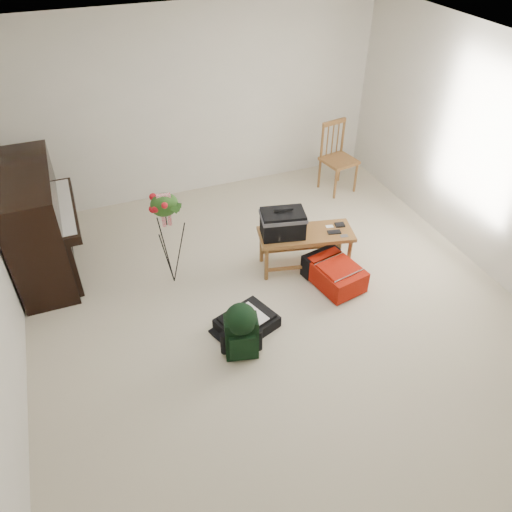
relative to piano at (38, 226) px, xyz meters
name	(u,v)px	position (x,y,z in m)	size (l,w,h in m)	color
floor	(277,310)	(2.19, -1.60, -0.60)	(5.00, 5.50, 0.01)	beige
ceiling	(286,70)	(2.19, -1.60, 1.90)	(5.00, 5.50, 0.01)	white
wall_back	(198,104)	(2.19, 1.15, 0.65)	(5.00, 0.04, 2.50)	silver
wall_right	(500,164)	(4.69, -1.60, 0.65)	(0.04, 5.50, 2.50)	silver
piano	(38,226)	(0.00, 0.00, 0.00)	(0.71, 1.50, 1.25)	black
bench	(291,229)	(2.58, -1.02, -0.02)	(1.12, 0.64, 0.82)	#996232
dining_chair	(338,158)	(3.97, 0.45, -0.12)	(0.50, 0.50, 0.99)	#996232
red_suitcase	(332,271)	(2.94, -1.38, -0.45)	(0.55, 0.73, 0.28)	red
black_duffel	(247,322)	(1.80, -1.72, -0.52)	(0.66, 0.60, 0.23)	black
green_backpack	(241,329)	(1.63, -2.03, -0.26)	(0.34, 0.32, 0.61)	black
flower_stand	(169,240)	(1.28, -0.74, -0.02)	(0.42, 0.42, 1.18)	black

